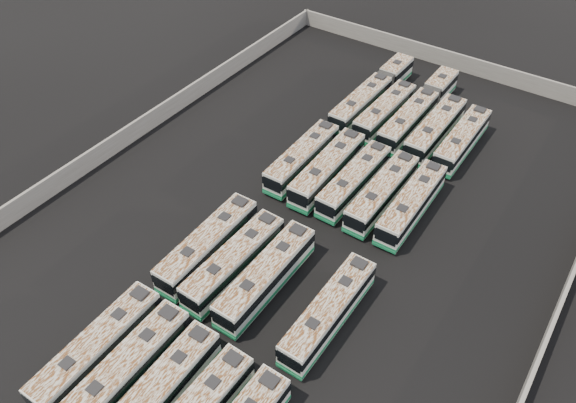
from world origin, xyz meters
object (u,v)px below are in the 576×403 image
(bus_front_left, at_px, (126,371))
(bus_midfront_far_right, at_px, (329,312))
(bus_midback_center, at_px, (354,181))
(bus_midback_far_right, at_px, (411,204))
(bus_midback_far_left, at_px, (302,158))
(bus_midback_right, at_px, (382,193))
(bus_front_center, at_px, (158,394))
(bus_front_far_left, at_px, (98,348))
(bus_back_far_left, at_px, (373,93))
(bus_back_right, at_px, (435,129))
(bus_midfront_center, at_px, (266,276))
(bus_back_left, at_px, (385,112))
(bus_back_center, at_px, (419,109))
(bus_midfront_left, at_px, (234,262))
(bus_midback_left, at_px, (327,169))
(bus_back_far_right, at_px, (462,140))
(bus_midfront_far_left, at_px, (208,245))

(bus_front_left, distance_m, bus_midfront_far_right, 15.32)
(bus_midback_center, height_order, bus_midback_far_right, bus_midback_far_right)
(bus_midback_far_left, bearing_deg, bus_midback_right, -1.90)
(bus_front_left, height_order, bus_midfront_far_right, bus_front_left)
(bus_front_center, distance_m, bus_midback_far_right, 27.67)
(bus_front_far_left, xyz_separation_m, bus_midback_far_right, (12.09, 26.90, -0.02))
(bus_back_far_left, relative_size, bus_back_right, 1.49)
(bus_midfront_center, relative_size, bus_back_left, 1.04)
(bus_midfront_far_right, height_order, bus_midback_right, bus_midback_right)
(bus_midfront_center, xyz_separation_m, bus_back_far_left, (-6.05, 29.66, -0.06))
(bus_back_center, bearing_deg, bus_midback_center, -89.67)
(bus_midfront_left, bearing_deg, bus_midback_left, 90.82)
(bus_midback_far_left, relative_size, bus_back_right, 0.97)
(bus_back_right, bearing_deg, bus_midfront_far_right, -83.49)
(bus_midback_far_left, height_order, bus_back_center, bus_midback_far_left)
(bus_midback_far_left, bearing_deg, bus_front_center, -78.20)
(bus_front_far_left, relative_size, bus_midfront_left, 1.01)
(bus_midback_far_right, height_order, bus_back_far_right, bus_midback_far_right)
(bus_midfront_center, bearing_deg, bus_front_center, -90.52)
(bus_back_far_left, bearing_deg, bus_midback_far_left, -89.73)
(bus_back_left, distance_m, bus_back_center, 4.02)
(bus_midback_left, relative_size, bus_back_far_left, 0.67)
(bus_midfront_left, distance_m, bus_back_right, 27.72)
(bus_front_center, height_order, bus_midfront_far_right, bus_front_center)
(bus_back_center, bearing_deg, bus_midback_far_left, -111.80)
(bus_front_left, relative_size, bus_midback_left, 1.00)
(bus_midback_center, relative_size, bus_midback_right, 0.99)
(bus_midback_center, distance_m, bus_back_right, 12.66)
(bus_midback_left, bearing_deg, bus_midfront_left, -91.69)
(bus_back_center, bearing_deg, bus_midfront_far_left, -101.50)
(bus_midback_far_right, distance_m, bus_back_right, 12.56)
(bus_midback_left, distance_m, bus_midback_center, 3.00)
(bus_front_far_left, relative_size, bus_midback_right, 1.02)
(bus_front_left, distance_m, bus_back_left, 39.37)
(bus_midback_far_left, height_order, bus_midback_left, bus_midback_left)
(bus_midfront_far_right, distance_m, bus_back_right, 27.09)
(bus_front_left, height_order, bus_back_center, bus_front_left)
(bus_front_center, height_order, bus_midfront_far_left, bus_midfront_far_left)
(bus_front_far_left, height_order, bus_midback_far_left, bus_front_far_left)
(bus_front_center, xyz_separation_m, bus_back_left, (-3.06, 39.31, -0.03))
(bus_midfront_far_left, distance_m, bus_midback_center, 15.77)
(bus_front_far_left, height_order, bus_midback_far_right, bus_front_far_left)
(bus_front_left, bearing_deg, bus_back_left, 88.83)
(bus_midfront_center, height_order, bus_midback_far_right, bus_midfront_center)
(bus_back_center, bearing_deg, bus_back_left, -137.74)
(bus_front_center, relative_size, bus_midback_center, 1.02)
(bus_midback_far_left, xyz_separation_m, bus_back_center, (6.00, 14.98, -0.01))
(bus_midback_right, distance_m, bus_back_right, 12.34)
(bus_midfront_far_left, xyz_separation_m, bus_back_right, (9.18, 26.81, -0.00))
(bus_back_far_right, bearing_deg, bus_midback_far_right, -90.51)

